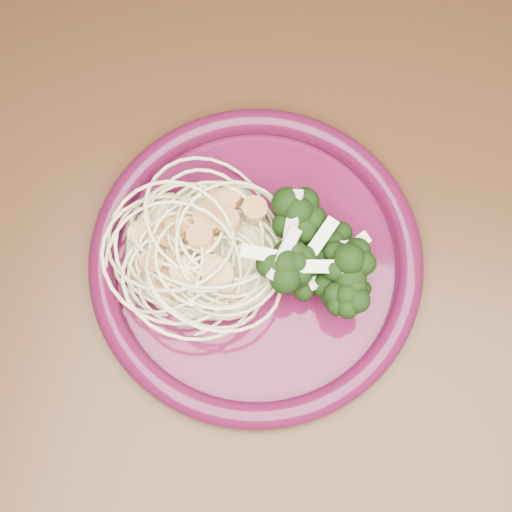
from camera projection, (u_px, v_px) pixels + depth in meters
name	position (u px, v px, depth m)	size (l,w,h in m)	color
dining_table	(162.00, 343.00, 0.68)	(1.20, 0.80, 0.75)	#472814
dinner_plate	(256.00, 260.00, 0.59)	(0.30, 0.30, 0.02)	#4C0C29
spaghetti_pile	(202.00, 250.00, 0.58)	(0.13, 0.11, 0.03)	beige
scallop_cluster	(198.00, 235.00, 0.55)	(0.12, 0.12, 0.04)	tan
broccoli_pile	(324.00, 260.00, 0.57)	(0.08, 0.14, 0.05)	black
onion_garnish	(327.00, 248.00, 0.54)	(0.06, 0.09, 0.05)	#ECE2C7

